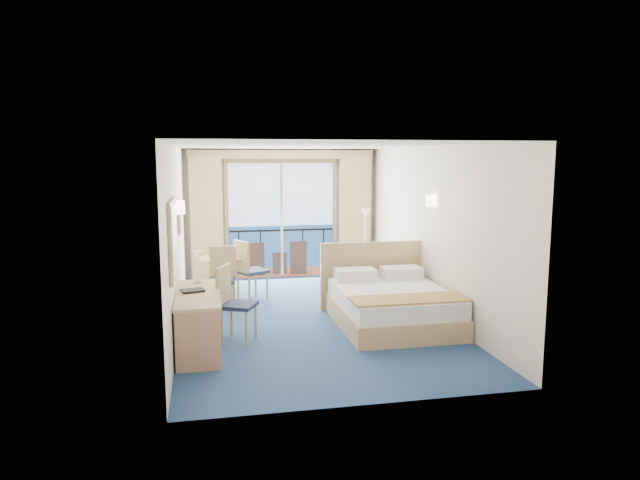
# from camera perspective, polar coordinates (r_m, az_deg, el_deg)

# --- Properties ---
(floor) EXTENTS (6.50, 6.50, 0.00)m
(floor) POSITION_cam_1_polar(r_m,az_deg,el_deg) (9.12, -1.05, -7.82)
(floor) COLOR navy
(floor) RESTS_ON ground
(room_walls) EXTENTS (4.04, 6.54, 2.72)m
(room_walls) POSITION_cam_1_polar(r_m,az_deg,el_deg) (8.79, -1.08, 3.37)
(room_walls) COLOR beige
(room_walls) RESTS_ON ground
(balcony_door) EXTENTS (2.36, 0.03, 2.52)m
(balcony_door) POSITION_cam_1_polar(r_m,az_deg,el_deg) (12.02, -3.89, 1.66)
(balcony_door) COLOR navy
(balcony_door) RESTS_ON room_walls
(curtain_left) EXTENTS (0.65, 0.22, 2.55)m
(curtain_left) POSITION_cam_1_polar(r_m,az_deg,el_deg) (11.75, -11.28, 2.01)
(curtain_left) COLOR tan
(curtain_left) RESTS_ON room_walls
(curtain_right) EXTENTS (0.65, 0.22, 2.55)m
(curtain_right) POSITION_cam_1_polar(r_m,az_deg,el_deg) (12.16, 3.49, 2.37)
(curtain_right) COLOR tan
(curtain_right) RESTS_ON room_walls
(pelmet) EXTENTS (3.80, 0.25, 0.18)m
(pelmet) POSITION_cam_1_polar(r_m,az_deg,el_deg) (11.82, -3.85, 8.53)
(pelmet) COLOR tan
(pelmet) RESTS_ON room_walls
(mirror) EXTENTS (0.05, 1.25, 0.95)m
(mirror) POSITION_cam_1_polar(r_m,az_deg,el_deg) (7.19, -14.46, 0.17)
(mirror) COLOR tan
(mirror) RESTS_ON room_walls
(wall_print) EXTENTS (0.04, 0.42, 0.52)m
(wall_print) POSITION_cam_1_polar(r_m,az_deg,el_deg) (9.12, -13.88, 2.19)
(wall_print) COLOR tan
(wall_print) RESTS_ON room_walls
(sconce_left) EXTENTS (0.18, 0.18, 0.18)m
(sconce_left) POSITION_cam_1_polar(r_m,az_deg,el_deg) (8.05, -14.01, 3.18)
(sconce_left) COLOR #FFDEB2
(sconce_left) RESTS_ON room_walls
(sconce_right) EXTENTS (0.18, 0.18, 0.18)m
(sconce_right) POSITION_cam_1_polar(r_m,az_deg,el_deg) (9.20, 11.10, 3.89)
(sconce_right) COLOR #FFDEB2
(sconce_right) RESTS_ON room_walls
(bed) EXTENTS (1.79, 2.13, 1.13)m
(bed) POSITION_cam_1_polar(r_m,az_deg,el_deg) (8.80, 7.11, -6.35)
(bed) COLOR tan
(bed) RESTS_ON ground
(nightstand) EXTENTS (0.39, 0.37, 0.51)m
(nightstand) POSITION_cam_1_polar(r_m,az_deg,el_deg) (10.23, 8.05, -4.62)
(nightstand) COLOR #9F7454
(nightstand) RESTS_ON ground
(phone) EXTENTS (0.21, 0.18, 0.08)m
(phone) POSITION_cam_1_polar(r_m,az_deg,el_deg) (10.20, 7.97, -2.97)
(phone) COLOR white
(phone) RESTS_ON nightstand
(armchair) EXTENTS (0.95, 0.96, 0.64)m
(armchair) POSITION_cam_1_polar(r_m,az_deg,el_deg) (10.90, 4.70, -3.43)
(armchair) COLOR #4C515C
(armchair) RESTS_ON ground
(floor_lamp) EXTENTS (0.21, 0.21, 1.48)m
(floor_lamp) POSITION_cam_1_polar(r_m,az_deg,el_deg) (11.71, 4.56, 1.38)
(floor_lamp) COLOR silver
(floor_lamp) RESTS_ON ground
(desk) EXTENTS (0.57, 1.66, 0.78)m
(desk) POSITION_cam_1_polar(r_m,az_deg,el_deg) (7.32, -12.08, -8.61)
(desk) COLOR tan
(desk) RESTS_ON ground
(desk_chair) EXTENTS (0.61, 0.60, 1.05)m
(desk_chair) POSITION_cam_1_polar(r_m,az_deg,el_deg) (8.02, -8.79, -5.81)
(desk_chair) COLOR #1B2740
(desk_chair) RESTS_ON ground
(folder) EXTENTS (0.34, 0.28, 0.03)m
(folder) POSITION_cam_1_polar(r_m,az_deg,el_deg) (7.72, -12.63, -4.96)
(folder) COLOR black
(folder) RESTS_ON desk
(desk_lamp) EXTENTS (0.12, 0.12, 0.44)m
(desk_lamp) POSITION_cam_1_polar(r_m,az_deg,el_deg) (8.20, -12.21, -1.92)
(desk_lamp) COLOR silver
(desk_lamp) RESTS_ON desk
(round_table) EXTENTS (0.84, 0.84, 0.75)m
(round_table) POSITION_cam_1_polar(r_m,az_deg,el_deg) (10.33, -9.70, -2.76)
(round_table) COLOR tan
(round_table) RESTS_ON ground
(table_chair_a) EXTENTS (0.64, 0.63, 1.08)m
(table_chair_a) POSITION_cam_1_polar(r_m,az_deg,el_deg) (10.16, -7.24, -2.67)
(table_chair_a) COLOR #1B2740
(table_chair_a) RESTS_ON ground
(table_chair_b) EXTENTS (0.51, 0.52, 1.05)m
(table_chair_b) POSITION_cam_1_polar(r_m,az_deg,el_deg) (9.70, -9.72, -3.37)
(table_chair_b) COLOR #1B2740
(table_chair_b) RESTS_ON ground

